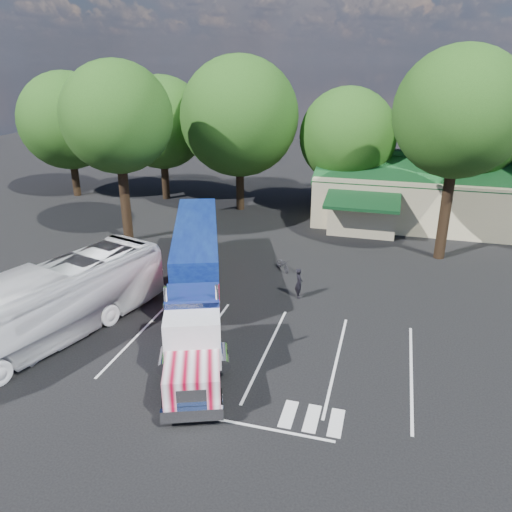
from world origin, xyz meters
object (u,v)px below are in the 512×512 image
(woman, at_px, (299,283))
(silver_sedan, at_px, (351,216))
(semi_truck, at_px, (196,266))
(bicycle, at_px, (283,264))
(tour_bus, at_px, (46,306))

(woman, height_order, silver_sedan, woman)
(semi_truck, bearing_deg, silver_sedan, 46.63)
(bicycle, bearing_deg, semi_truck, -159.68)
(bicycle, relative_size, silver_sedan, 0.33)
(woman, distance_m, bicycle, 3.97)
(silver_sedan, bearing_deg, tour_bus, 168.52)
(semi_truck, distance_m, bicycle, 6.96)
(semi_truck, relative_size, bicycle, 11.60)
(semi_truck, height_order, tour_bus, semi_truck)
(semi_truck, distance_m, tour_bus, 7.66)
(bicycle, bearing_deg, woman, -102.47)
(semi_truck, relative_size, tour_bus, 1.41)
(bicycle, distance_m, silver_sedan, 10.98)
(bicycle, xyz_separation_m, tour_bus, (-8.80, -11.27, 1.38))
(semi_truck, xyz_separation_m, woman, (5.22, 2.19, -1.33))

